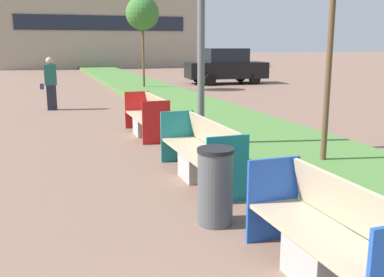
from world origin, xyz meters
name	(u,v)px	position (x,y,z in m)	size (l,w,h in m)	color
planter_grass_strip	(214,117)	(3.20, 12.00, 0.09)	(2.80, 120.00, 0.18)	#4C7A38
building_backdrop	(99,28)	(4.00, 41.57, 3.41)	(16.62, 5.11, 6.81)	tan
bench_blue_frame	(326,244)	(0.94, 3.50, 0.36)	(0.65, 1.92, 0.94)	#9E9B96
bench_teal_frame	(201,156)	(0.94, 6.86, 0.38)	(0.65, 2.37, 0.94)	#9E9B96
bench_red_frame	(147,120)	(0.94, 10.56, 0.37)	(0.65, 2.03, 0.94)	#9E9B96
litter_bin	(215,186)	(0.47, 5.07, 0.47)	(0.44, 0.44, 0.94)	#4C4F51
sapling_tree_far	(142,14)	(3.13, 20.48, 3.41)	(1.48, 1.48, 4.17)	brown
pedestrian_walking	(50,83)	(-1.08, 15.56, 0.86)	(0.53, 0.24, 1.70)	#232633
parked_car_distant	(226,66)	(8.07, 22.52, 0.91)	(4.35, 2.16, 1.86)	black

